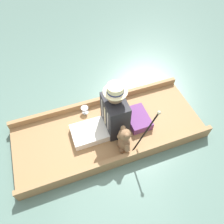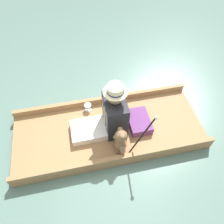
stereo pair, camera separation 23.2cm
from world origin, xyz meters
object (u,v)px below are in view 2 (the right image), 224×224
(seated_person, at_px, (110,116))
(teddy_bear, at_px, (120,141))
(wine_glass, at_px, (88,106))
(walking_cane, at_px, (144,133))

(seated_person, height_order, teddy_bear, seated_person)
(seated_person, distance_m, wine_glass, 0.53)
(seated_person, xyz_separation_m, wine_glass, (0.40, 0.25, -0.23))
(seated_person, relative_size, walking_cane, 1.12)
(seated_person, bearing_deg, wine_glass, 25.17)
(walking_cane, bearing_deg, seated_person, 36.06)
(teddy_bear, relative_size, wine_glass, 3.94)
(seated_person, distance_m, walking_cane, 0.55)
(seated_person, bearing_deg, teddy_bear, -175.37)
(wine_glass, height_order, walking_cane, walking_cane)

